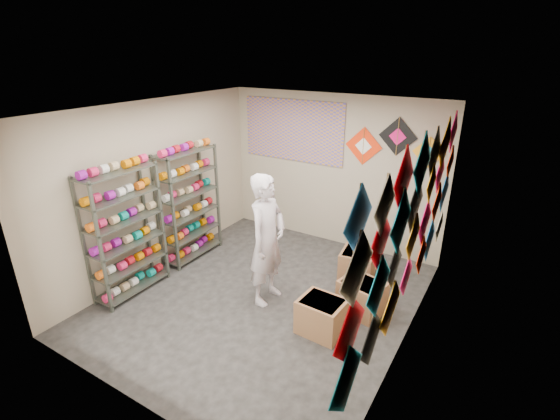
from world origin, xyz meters
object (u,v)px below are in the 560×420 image
Objects in this scene: shelf_rack_back at (189,205)px; carton_a at (322,316)px; carton_b at (362,297)px; shopkeeper at (267,240)px; carton_c at (357,265)px; shelf_rack_front at (125,233)px.

shelf_rack_back is 3.41× the size of carton_a.
shopkeeper is at bearing -149.21° from carton_b.
shopkeeper is 1.25m from carton_a.
carton_a is 1.01× the size of carton_c.
carton_b is (3.11, 1.28, -0.72)m from shelf_rack_front.
carton_a and carton_b have the same top height.
carton_c is at bearing 96.75° from carton_a.
shelf_rack_back is (0.00, 1.30, 0.00)m from shelf_rack_front.
shelf_rack_front is at bearing -164.62° from carton_a.
shelf_rack_back is 2.94m from carton_c.
shelf_rack_back is 3.19m from carton_b.
carton_a is at bearing -13.83° from shelf_rack_back.
shelf_rack_back reaches higher than carton_b.
shopkeeper is 3.39× the size of carton_a.
shopkeeper is 3.44× the size of carton_c.
shelf_rack_front is at bearing 115.49° from shopkeeper.
shelf_rack_front is at bearing -90.00° from shelf_rack_back.
carton_b is at bearing -73.16° from carton_c.
shopkeeper reaches higher than carton_a.
shelf_rack_back is at bearing 77.07° from shopkeeper.
shelf_rack_front is 3.41× the size of carton_a.
shopkeeper is at bearing 25.35° from shelf_rack_front.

